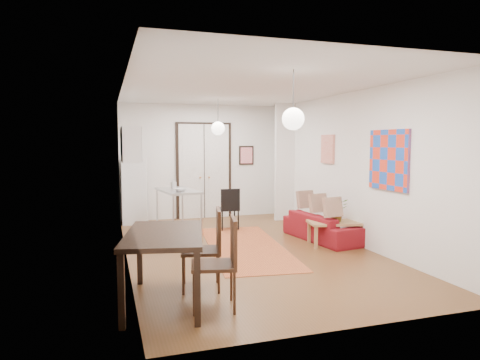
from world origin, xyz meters
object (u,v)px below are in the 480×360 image
object	(u,v)px
dining_table	(164,240)
sofa	(322,227)
coffee_table	(336,225)
fridge	(135,191)
kitchen_counter	(178,206)
dining_chair_near	(199,241)
black_side_chair	(227,205)
dining_chair_far	(211,254)

from	to	relation	value
dining_table	sofa	bearing A→B (deg)	35.34
coffee_table	fridge	size ratio (longest dim) A/B	0.69
dining_table	kitchen_counter	bearing A→B (deg)	78.22
dining_chair_near	fridge	bearing A→B (deg)	-162.42
kitchen_counter	fridge	bearing A→B (deg)	104.04
sofa	coffee_table	bearing A→B (deg)	177.51
coffee_table	fridge	xyz separation A→B (m)	(-3.48, 3.33, 0.40)
sofa	fridge	distance (m)	4.52
kitchen_counter	black_side_chair	world-z (taller)	kitchen_counter
dining_table	black_side_chair	size ratio (longest dim) A/B	1.84
coffee_table	dining_chair_near	distance (m)	3.34
fridge	black_side_chair	xyz separation A→B (m)	(1.95, -1.21, -0.25)
dining_table	dining_chair_far	distance (m)	0.59
coffee_table	black_side_chair	xyz separation A→B (m)	(-1.53, 2.12, 0.15)
kitchen_counter	fridge	size ratio (longest dim) A/B	0.86
sofa	black_side_chair	distance (m)	2.26
dining_chair_near	dining_chair_far	distance (m)	0.70
dining_table	dining_chair_far	bearing A→B (deg)	-24.84
dining_chair_near	dining_chair_far	world-z (taller)	same
fridge	dining_chair_far	xyz separation A→B (m)	(0.52, -5.57, -0.17)
dining_chair_far	black_side_chair	world-z (taller)	dining_chair_far
sofa	fridge	size ratio (longest dim) A/B	1.15
dining_table	dining_chair_near	distance (m)	0.71
sofa	black_side_chair	world-z (taller)	black_side_chair
coffee_table	dining_chair_far	distance (m)	3.71
kitchen_counter	black_side_chair	distance (m)	1.36
dining_table	dining_chair_far	world-z (taller)	dining_chair_far
coffee_table	kitchen_counter	world-z (taller)	kitchen_counter
dining_chair_far	kitchen_counter	bearing A→B (deg)	-171.77
sofa	coffee_table	size ratio (longest dim) A/B	1.67
sofa	coffee_table	distance (m)	0.46
fridge	black_side_chair	distance (m)	2.31
dining_table	black_side_chair	xyz separation A→B (m)	(1.95, 4.11, -0.23)
fridge	dining_chair_near	xyz separation A→B (m)	(0.52, -4.87, -0.17)
kitchen_counter	dining_table	bearing A→B (deg)	-109.78
kitchen_counter	dining_chair_far	world-z (taller)	dining_chair_far
fridge	dining_chair_far	size ratio (longest dim) A/B	1.48
dining_chair_near	kitchen_counter	bearing A→B (deg)	-172.51
coffee_table	dining_chair_far	size ratio (longest dim) A/B	1.03
black_side_chair	dining_chair_far	bearing A→B (deg)	75.04
coffee_table	black_side_chair	bearing A→B (deg)	125.83
dining_table	dining_chair_near	xyz separation A→B (m)	(0.52, 0.46, -0.15)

